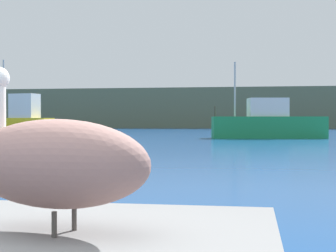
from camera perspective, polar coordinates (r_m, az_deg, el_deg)
The scene contains 4 objects.
hillside_backdrop at distance 82.76m, azimuth 8.20°, elevation 1.91°, with size 140.00×12.27×6.14m, color #5B664C.
pelican at distance 3.07m, azimuth -12.40°, elevation -3.92°, with size 1.48×0.83×0.98m.
fishing_boat_green at distance 35.78m, azimuth 10.95°, elevation 0.27°, with size 7.80×3.36×5.19m.
fishing_boat_yellow at distance 38.83m, azimuth -15.82°, elevation 0.55°, with size 5.04×2.27×5.66m.
Camera 1 is at (1.48, -2.42, 1.22)m, focal length 55.35 mm.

